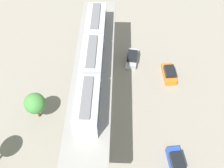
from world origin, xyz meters
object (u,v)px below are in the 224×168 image
object	(u,v)px
train	(92,60)
parked_car_silver	(132,58)
parked_car_orange	(169,73)
tree_near_viaduct	(35,103)
parked_car_blue	(176,162)

from	to	relation	value
train	parked_car_silver	distance (m)	14.04
train	parked_car_orange	xyz separation A→B (m)	(-11.75, -5.90, -8.96)
train	tree_near_viaduct	distance (m)	10.77
parked_car_silver	parked_car_orange	bearing A→B (deg)	159.35
train	parked_car_blue	distance (m)	17.19
parked_car_silver	train	bearing A→B (deg)	66.21
parked_car_orange	parked_car_blue	size ratio (longest dim) A/B	0.99
train	parked_car_orange	bearing A→B (deg)	-153.31
train	parked_car_orange	distance (m)	15.91
parked_car_orange	parked_car_silver	bearing A→B (deg)	-34.30
tree_near_viaduct	parked_car_orange	bearing A→B (deg)	-157.18
train	parked_car_silver	world-z (taller)	train
train	tree_near_viaduct	bearing A→B (deg)	16.93
train	parked_car_blue	size ratio (longest dim) A/B	4.64
parked_car_orange	parked_car_silver	size ratio (longest dim) A/B	0.99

